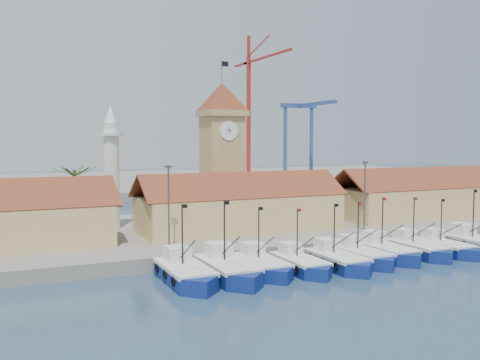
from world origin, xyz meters
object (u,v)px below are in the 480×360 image
boat_0 (186,275)px  boat_5 (362,257)px  clock_tower (222,149)px  minaret (112,167)px

boat_0 → boat_5: (19.94, -0.09, -0.08)m
boat_0 → clock_tower: 28.81m
boat_0 → clock_tower: clock_tower is taller
minaret → boat_0: bearing=-85.8°
boat_0 → clock_tower: (13.15, 23.07, 11.16)m
boat_5 → clock_tower: (-6.78, 23.17, 11.25)m
boat_0 → minaret: bearing=94.2°
boat_5 → boat_0: bearing=179.7°
minaret → boat_5: bearing=-49.1°
boat_5 → minaret: (-21.78, 25.17, 9.01)m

